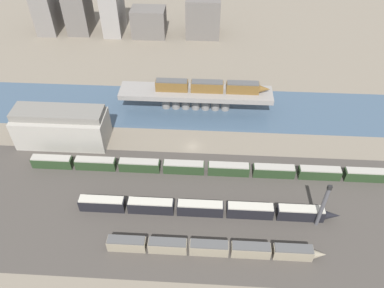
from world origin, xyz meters
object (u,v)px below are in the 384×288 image
train_yard_near (213,248)px  train_yard_mid (205,209)px  train_on_bridge (211,87)px  train_yard_far (211,168)px  warehouse_building (62,126)px  signal_tower (323,206)px

train_yard_near → train_yard_mid: 11.60m
train_on_bridge → train_yard_far: 31.62m
train_yard_near → warehouse_building: 60.47m
signal_tower → train_on_bridge: bearing=120.9°
warehouse_building → signal_tower: signal_tower is taller
train_on_bridge → signal_tower: 54.84m
train_yard_far → train_on_bridge: bearing=91.6°
train_on_bridge → train_yard_near: train_on_bridge is taller
train_yard_mid → signal_tower: 29.01m
train_yard_mid → train_yard_far: size_ratio=0.64×
train_yard_far → signal_tower: size_ratio=7.22×
train_on_bridge → train_yard_mid: 45.92m
train_yard_near → signal_tower: size_ratio=3.52×
train_yard_mid → warehouse_building: size_ratio=2.43×
train_yard_near → warehouse_building: warehouse_building is taller
train_yard_near → signal_tower: 28.37m
train_on_bridge → train_yard_far: bearing=-88.4°
train_yard_far → train_yard_mid: bearing=-94.7°
train_on_bridge → warehouse_building: (-45.41, -19.37, -3.45)m
train_yard_mid → warehouse_building: warehouse_building is taller
train_yard_near → train_yard_mid: train_yard_mid is taller
train_yard_mid → train_on_bridge: bearing=89.5°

